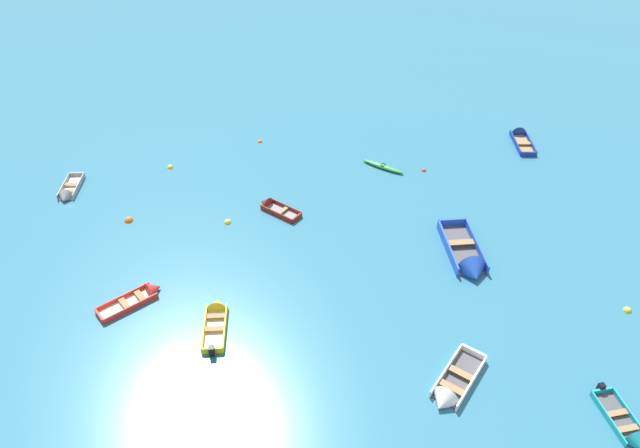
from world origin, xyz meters
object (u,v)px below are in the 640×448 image
object	(u,v)px
rowboat_blue_distant_center	(468,261)
mooring_buoy_central	(228,222)
kayak_green_outer_right	(383,166)
rowboat_maroon_cluster_inner	(272,207)
rowboat_yellow_back_row_left	(216,316)
rowboat_turquoise_center	(629,431)
mooring_buoy_far_field	(129,221)
rowboat_red_far_back	(144,295)
rowboat_white_back_row_right	(449,392)
mooring_buoy_trailing	(424,171)
rowboat_grey_far_left	(68,193)
mooring_buoy_outer_edge	(260,142)
mooring_buoy_midfield	(627,310)
mooring_buoy_between_boats_right	(170,168)
rowboat_deep_blue_cluster_outer	(519,136)

from	to	relation	value
rowboat_blue_distant_center	mooring_buoy_central	xyz separation A→B (m)	(-12.70, 3.62, -0.25)
kayak_green_outer_right	mooring_buoy_central	xyz separation A→B (m)	(-9.23, -5.55, -0.13)
rowboat_maroon_cluster_inner	rowboat_yellow_back_row_left	world-z (taller)	rowboat_yellow_back_row_left
rowboat_turquoise_center	rowboat_blue_distant_center	xyz separation A→B (m)	(-4.13, 9.52, 0.11)
rowboat_turquoise_center	mooring_buoy_central	size ratio (longest dim) A/B	7.40
mooring_buoy_central	mooring_buoy_far_field	xyz separation A→B (m)	(-5.58, 0.20, 0.00)
rowboat_maroon_cluster_inner	rowboat_red_far_back	bearing A→B (deg)	-129.07
rowboat_white_back_row_right	mooring_buoy_trailing	size ratio (longest dim) A/B	11.77
mooring_buoy_central	mooring_buoy_trailing	size ratio (longest dim) A/B	1.34
rowboat_grey_far_left	mooring_buoy_trailing	distance (m)	21.75
rowboat_turquoise_center	mooring_buoy_trailing	size ratio (longest dim) A/B	9.96
mooring_buoy_trailing	mooring_buoy_outer_edge	size ratio (longest dim) A/B	0.98
rowboat_maroon_cluster_inner	rowboat_red_far_back	xyz separation A→B (m)	(-5.73, -7.06, 0.00)
rowboat_yellow_back_row_left	rowboat_red_far_back	xyz separation A→B (m)	(-3.67, 1.42, -0.02)
rowboat_red_far_back	mooring_buoy_far_field	xyz separation A→B (m)	(-2.25, 5.96, -0.14)
mooring_buoy_far_field	mooring_buoy_midfield	bearing A→B (deg)	-15.59
kayak_green_outer_right	mooring_buoy_between_boats_right	world-z (taller)	kayak_green_outer_right
mooring_buoy_central	mooring_buoy_trailing	xyz separation A→B (m)	(11.79, 5.21, 0.00)
rowboat_white_back_row_right	mooring_buoy_central	size ratio (longest dim) A/B	8.75
rowboat_blue_distant_center	rowboat_deep_blue_cluster_outer	bearing A→B (deg)	64.08
rowboat_turquoise_center	rowboat_blue_distant_center	bearing A→B (deg)	113.44
rowboat_grey_far_left	rowboat_red_far_back	bearing A→B (deg)	-52.53
rowboat_red_far_back	rowboat_deep_blue_cluster_outer	world-z (taller)	rowboat_deep_blue_cluster_outer
rowboat_turquoise_center	mooring_buoy_trailing	distance (m)	19.03
mooring_buoy_central	rowboat_maroon_cluster_inner	bearing A→B (deg)	28.43
kayak_green_outer_right	mooring_buoy_central	bearing A→B (deg)	-148.98
rowboat_grey_far_left	mooring_buoy_outer_edge	world-z (taller)	rowboat_grey_far_left
rowboat_deep_blue_cluster_outer	mooring_buoy_midfield	xyz separation A→B (m)	(0.57, -16.07, -0.15)
mooring_buoy_central	rowboat_white_back_row_right	bearing A→B (deg)	-47.68
rowboat_blue_distant_center	mooring_buoy_midfield	bearing A→B (deg)	-25.08
rowboat_blue_distant_center	mooring_buoy_between_boats_right	world-z (taller)	rowboat_blue_distant_center
rowboat_turquoise_center	mooring_buoy_between_boats_right	size ratio (longest dim) A/B	7.58
kayak_green_outer_right	mooring_buoy_trailing	world-z (taller)	kayak_green_outer_right
kayak_green_outer_right	mooring_buoy_trailing	xyz separation A→B (m)	(2.56, -0.34, -0.13)
kayak_green_outer_right	rowboat_red_far_back	bearing A→B (deg)	-137.99
mooring_buoy_central	mooring_buoy_midfield	size ratio (longest dim) A/B	1.07
rowboat_turquoise_center	mooring_buoy_trailing	bearing A→B (deg)	105.36
rowboat_turquoise_center	mooring_buoy_central	distance (m)	21.35
rowboat_grey_far_left	rowboat_turquoise_center	world-z (taller)	rowboat_grey_far_left
kayak_green_outer_right	mooring_buoy_trailing	bearing A→B (deg)	-7.54
rowboat_grey_far_left	mooring_buoy_midfield	bearing A→B (deg)	-17.98
mooring_buoy_central	mooring_buoy_midfield	bearing A→B (deg)	-19.23
mooring_buoy_central	mooring_buoy_trailing	world-z (taller)	mooring_buoy_central
rowboat_white_back_row_right	rowboat_grey_far_left	xyz separation A→B (m)	(-20.14, 14.05, -0.02)
kayak_green_outer_right	rowboat_deep_blue_cluster_outer	bearing A→B (deg)	20.89
rowboat_maroon_cluster_inner	rowboat_turquoise_center	size ratio (longest dim) A/B	0.91
rowboat_yellow_back_row_left	mooring_buoy_far_field	distance (m)	9.46
rowboat_grey_far_left	kayak_green_outer_right	bearing A→B (deg)	8.47
rowboat_turquoise_center	mooring_buoy_outer_edge	xyz separation A→B (m)	(-15.69, 22.03, -0.14)
mooring_buoy_outer_edge	rowboat_yellow_back_row_left	bearing A→B (deg)	-92.82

